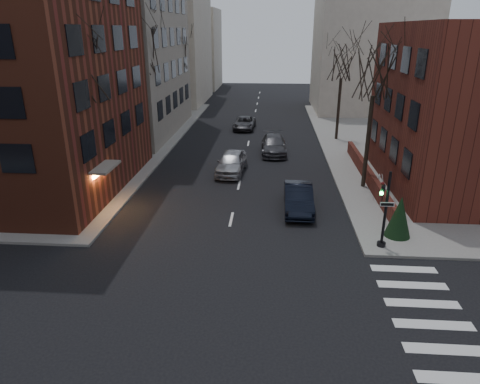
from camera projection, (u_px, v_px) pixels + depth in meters
name	position (u px, v px, depth m)	size (l,w,h in m)	color
ground	(197.00, 370.00, 14.14)	(160.00, 160.00, 0.00)	black
low_wall_right	(368.00, 175.00, 30.96)	(0.35, 16.00, 1.00)	#5B231A
building_distant_la	(157.00, 40.00, 63.19)	(14.00, 16.00, 18.00)	beige
building_distant_ra	(370.00, 49.00, 56.81)	(14.00, 14.00, 16.00)	beige
building_distant_lb	(192.00, 49.00, 79.60)	(10.00, 12.00, 14.00)	beige
traffic_signal	(384.00, 214.00, 21.28)	(0.76, 0.44, 4.00)	black
tree_left_a	(82.00, 67.00, 24.76)	(4.18, 4.18, 10.26)	#2D231C
tree_left_b	(142.00, 50.00, 35.78)	(4.40, 4.40, 10.80)	#2D231C
tree_left_c	(177.00, 52.00, 49.14)	(3.96, 3.96, 9.72)	#2D231C
tree_right_a	(375.00, 71.00, 27.42)	(3.96, 3.96, 9.72)	#2D231C
tree_right_b	(342.00, 62.00, 40.62)	(3.74, 3.74, 9.18)	#2D231C
streetlamp_near	(139.00, 115.00, 33.68)	(0.36, 0.36, 6.28)	black
streetlamp_far	(187.00, 84.00, 52.31)	(0.36, 0.36, 6.28)	black
parked_sedan	(298.00, 198.00, 26.34)	(1.70, 4.87, 1.60)	black
car_lane_silver	(231.00, 162.00, 33.20)	(2.02, 5.02, 1.71)	#A4A5AA
car_lane_gray	(274.00, 145.00, 38.45)	(2.20, 5.42, 1.57)	#3C3C40
car_lane_far	(244.00, 123.00, 47.89)	(2.24, 4.86, 1.35)	#3A3A3E
sandwich_board	(380.00, 180.00, 30.22)	(0.36, 0.50, 0.81)	silver
evergreen_shrub	(399.00, 216.00, 22.57)	(1.36, 1.36, 2.27)	black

